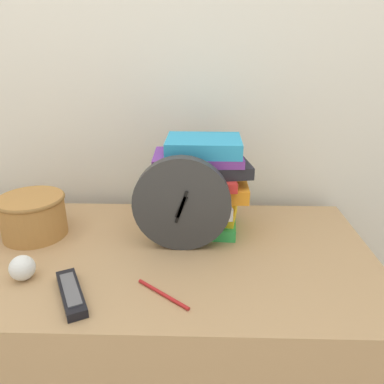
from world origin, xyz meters
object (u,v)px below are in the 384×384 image
desk_clock (182,204)px  book_stack (202,185)px  pen (163,294)px  basket (33,214)px  tv_remote (71,293)px  crumpled_paper_ball (22,268)px

desk_clock → book_stack: bearing=64.5°
pen → basket: bearing=145.9°
tv_remote → crumpled_paper_ball: size_ratio=2.80×
tv_remote → crumpled_paper_ball: crumpled_paper_ball is taller
crumpled_paper_ball → pen: crumpled_paper_ball is taller
basket → crumpled_paper_ball: (0.06, -0.21, -0.03)m
desk_clock → crumpled_paper_ball: 0.40m
book_stack → desk_clock: bearing=-115.5°
desk_clock → basket: 0.42m
basket → pen: bearing=-34.1°
book_stack → crumpled_paper_ball: (-0.40, -0.25, -0.11)m
desk_clock → basket: (-0.41, 0.06, -0.06)m
desk_clock → pen: bearing=-98.6°
desk_clock → tv_remote: size_ratio=1.54×
book_stack → crumpled_paper_ball: 0.49m
basket → desk_clock: bearing=-8.1°
book_stack → pen: book_stack is taller
tv_remote → book_stack: bearing=49.1°
book_stack → basket: book_stack is taller
book_stack → tv_remote: book_stack is taller
tv_remote → pen: bearing=3.1°
desk_clock → basket: desk_clock is taller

